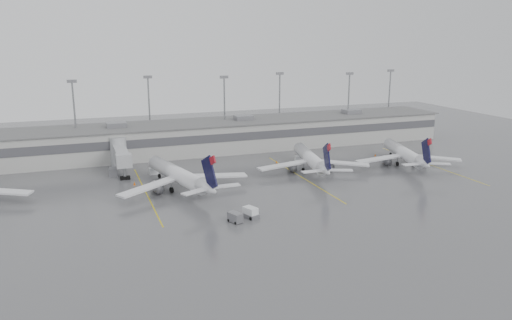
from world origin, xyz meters
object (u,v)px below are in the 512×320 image
object	(u,v)px
jet_far_right	(405,154)
baggage_tug	(250,214)
jet_mid_right	(311,159)
jet_mid_left	(180,175)

from	to	relation	value
jet_far_right	baggage_tug	world-z (taller)	jet_far_right
jet_mid_right	jet_far_right	size ratio (longest dim) A/B	1.03
jet_mid_left	jet_mid_right	world-z (taller)	jet_mid_left
jet_far_right	jet_mid_left	bearing A→B (deg)	-162.99
jet_mid_left	jet_far_right	bearing A→B (deg)	-11.99
baggage_tug	jet_mid_left	bearing A→B (deg)	89.89
jet_mid_left	jet_far_right	distance (m)	56.73
jet_far_right	baggage_tug	bearing A→B (deg)	-140.21
baggage_tug	jet_far_right	bearing A→B (deg)	1.90
jet_mid_left	jet_far_right	size ratio (longest dim) A/B	1.09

